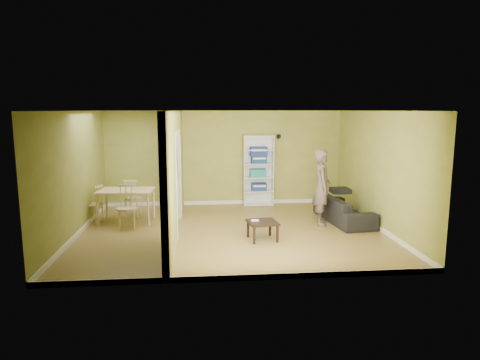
{
  "coord_description": "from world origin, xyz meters",
  "views": [
    {
      "loc": [
        -0.64,
        -9.0,
        2.62
      ],
      "look_at": [
        0.2,
        0.2,
        1.1
      ],
      "focal_mm": 32.0,
      "sensor_mm": 36.0,
      "label": 1
    }
  ],
  "objects_px": {
    "bookshelf": "(258,170)",
    "chair_far": "(133,198)",
    "person": "(322,181)",
    "dining_table": "(126,193)",
    "chair_left": "(93,204)",
    "chair_near": "(126,207)",
    "coffee_table": "(262,224)",
    "sofa": "(344,206)"
  },
  "relations": [
    {
      "from": "person",
      "to": "sofa",
      "type": "bearing_deg",
      "value": -62.51
    },
    {
      "from": "coffee_table",
      "to": "chair_left",
      "type": "height_order",
      "value": "chair_left"
    },
    {
      "from": "sofa",
      "to": "chair_left",
      "type": "xyz_separation_m",
      "value": [
        -5.88,
        0.48,
        0.07
      ]
    },
    {
      "from": "coffee_table",
      "to": "chair_left",
      "type": "distance_m",
      "value": 4.14
    },
    {
      "from": "bookshelf",
      "to": "coffee_table",
      "type": "height_order",
      "value": "bookshelf"
    },
    {
      "from": "chair_left",
      "to": "chair_far",
      "type": "xyz_separation_m",
      "value": [
        0.85,
        0.5,
        0.03
      ]
    },
    {
      "from": "bookshelf",
      "to": "dining_table",
      "type": "xyz_separation_m",
      "value": [
        -3.33,
        -1.61,
        -0.27
      ]
    },
    {
      "from": "chair_left",
      "to": "chair_far",
      "type": "bearing_deg",
      "value": 141.04
    },
    {
      "from": "person",
      "to": "chair_far",
      "type": "relative_size",
      "value": 2.17
    },
    {
      "from": "coffee_table",
      "to": "dining_table",
      "type": "relative_size",
      "value": 0.46
    },
    {
      "from": "person",
      "to": "chair_near",
      "type": "relative_size",
      "value": 2.09
    },
    {
      "from": "person",
      "to": "chair_left",
      "type": "height_order",
      "value": "person"
    },
    {
      "from": "sofa",
      "to": "chair_left",
      "type": "height_order",
      "value": "chair_left"
    },
    {
      "from": "chair_left",
      "to": "chair_near",
      "type": "bearing_deg",
      "value": 73.91
    },
    {
      "from": "dining_table",
      "to": "chair_left",
      "type": "bearing_deg",
      "value": 174.13
    },
    {
      "from": "coffee_table",
      "to": "chair_near",
      "type": "relative_size",
      "value": 0.59
    },
    {
      "from": "dining_table",
      "to": "chair_near",
      "type": "relative_size",
      "value": 1.27
    },
    {
      "from": "coffee_table",
      "to": "chair_near",
      "type": "height_order",
      "value": "chair_near"
    },
    {
      "from": "bookshelf",
      "to": "chair_left",
      "type": "xyz_separation_m",
      "value": [
        -4.1,
        -1.53,
        -0.53
      ]
    },
    {
      "from": "chair_left",
      "to": "chair_near",
      "type": "distance_m",
      "value": 1.08
    },
    {
      "from": "chair_left",
      "to": "person",
      "type": "bearing_deg",
      "value": 103.27
    },
    {
      "from": "sofa",
      "to": "person",
      "type": "distance_m",
      "value": 0.9
    },
    {
      "from": "chair_far",
      "to": "person",
      "type": "bearing_deg",
      "value": 178.15
    },
    {
      "from": "chair_far",
      "to": "sofa",
      "type": "bearing_deg",
      "value": -178.19
    },
    {
      "from": "bookshelf",
      "to": "chair_far",
      "type": "distance_m",
      "value": 3.45
    },
    {
      "from": "coffee_table",
      "to": "bookshelf",
      "type": "bearing_deg",
      "value": 84.0
    },
    {
      "from": "chair_near",
      "to": "chair_left",
      "type": "bearing_deg",
      "value": 136.07
    },
    {
      "from": "sofa",
      "to": "coffee_table",
      "type": "distance_m",
      "value": 2.47
    },
    {
      "from": "bookshelf",
      "to": "chair_left",
      "type": "relative_size",
      "value": 2.19
    },
    {
      "from": "person",
      "to": "chair_near",
      "type": "height_order",
      "value": "person"
    },
    {
      "from": "person",
      "to": "dining_table",
      "type": "xyz_separation_m",
      "value": [
        -4.51,
        0.58,
        -0.32
      ]
    },
    {
      "from": "bookshelf",
      "to": "chair_far",
      "type": "xyz_separation_m",
      "value": [
        -3.26,
        -1.03,
        -0.5
      ]
    },
    {
      "from": "person",
      "to": "chair_near",
      "type": "bearing_deg",
      "value": 100.22
    },
    {
      "from": "person",
      "to": "chair_left",
      "type": "distance_m",
      "value": 5.36
    },
    {
      "from": "bookshelf",
      "to": "dining_table",
      "type": "height_order",
      "value": "bookshelf"
    },
    {
      "from": "chair_near",
      "to": "chair_far",
      "type": "distance_m",
      "value": 1.14
    },
    {
      "from": "person",
      "to": "coffee_table",
      "type": "height_order",
      "value": "person"
    },
    {
      "from": "chair_left",
      "to": "coffee_table",
      "type": "bearing_deg",
      "value": 85.55
    },
    {
      "from": "dining_table",
      "to": "chair_near",
      "type": "xyz_separation_m",
      "value": [
        0.09,
        -0.56,
        -0.21
      ]
    },
    {
      "from": "coffee_table",
      "to": "chair_far",
      "type": "xyz_separation_m",
      "value": [
        -2.91,
        2.24,
        0.14
      ]
    },
    {
      "from": "chair_near",
      "to": "chair_far",
      "type": "xyz_separation_m",
      "value": [
        -0.02,
        1.14,
        -0.02
      ]
    },
    {
      "from": "sofa",
      "to": "chair_far",
      "type": "bearing_deg",
      "value": 73.06
    }
  ]
}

